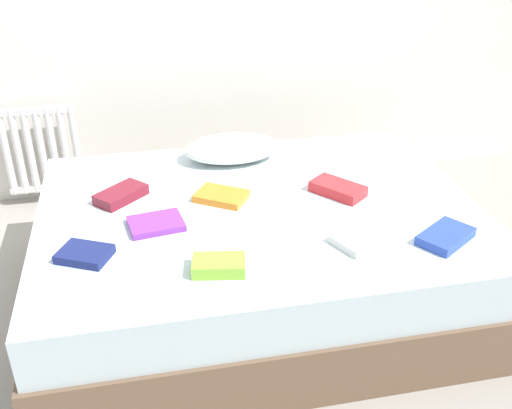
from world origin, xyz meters
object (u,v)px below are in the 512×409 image
object	(u,v)px
textbook_lime	(219,265)
textbook_red	(338,189)
radiator	(42,150)
textbook_navy	(85,254)
textbook_maroon	(121,195)
bed	(258,253)
textbook_purple	(156,224)
textbook_blue	(446,236)
textbook_orange	(221,196)
pillow	(232,148)
textbook_white	(363,238)

from	to	relation	value
textbook_lime	textbook_red	xyz separation A→B (m)	(0.64, 0.51, 0.00)
radiator	textbook_navy	xyz separation A→B (m)	(0.33, -1.48, 0.16)
textbook_red	textbook_navy	distance (m)	1.18
radiator	textbook_maroon	world-z (taller)	radiator
textbook_navy	textbook_maroon	size ratio (longest dim) A/B	0.82
bed	textbook_purple	size ratio (longest dim) A/B	8.88
textbook_blue	textbook_maroon	bearing A→B (deg)	120.23
bed	textbook_orange	bearing A→B (deg)	148.08
textbook_blue	textbook_purple	size ratio (longest dim) A/B	1.06
pillow	textbook_lime	xyz separation A→B (m)	(-0.22, -1.00, -0.04)
textbook_maroon	textbook_red	bearing A→B (deg)	-50.71
pillow	textbook_blue	bearing A→B (deg)	-53.64
textbook_lime	textbook_navy	distance (m)	0.53
textbook_purple	textbook_navy	size ratio (longest dim) A/B	1.16
bed	textbook_red	size ratio (longest dim) A/B	8.10
textbook_lime	textbook_purple	bearing A→B (deg)	129.18
textbook_red	textbook_white	world-z (taller)	textbook_red
textbook_orange	textbook_maroon	size ratio (longest dim) A/B	0.96
textbook_lime	bed	bearing A→B (deg)	71.86
textbook_orange	textbook_maroon	bearing A→B (deg)	-158.75
pillow	bed	bearing A→B (deg)	-86.96
textbook_white	textbook_maroon	bearing A→B (deg)	123.88
textbook_orange	textbook_navy	bearing A→B (deg)	-114.93
textbook_blue	radiator	bearing A→B (deg)	103.55
textbook_purple	textbook_orange	world-z (taller)	textbook_orange
pillow	textbook_red	world-z (taller)	pillow
pillow	textbook_blue	world-z (taller)	pillow
textbook_blue	textbook_purple	distance (m)	1.21
textbook_red	radiator	bearing A→B (deg)	-166.76
pillow	textbook_navy	size ratio (longest dim) A/B	2.55
textbook_blue	textbook_maroon	world-z (taller)	textbook_maroon
textbook_orange	textbook_white	world-z (taller)	textbook_orange
textbook_white	textbook_lime	bearing A→B (deg)	162.95
bed	textbook_maroon	distance (m)	0.69
textbook_purple	textbook_maroon	bearing A→B (deg)	108.32
textbook_purple	textbook_red	size ratio (longest dim) A/B	0.91
textbook_purple	textbook_maroon	world-z (taller)	textbook_maroon
textbook_orange	textbook_purple	bearing A→B (deg)	-116.07
radiator	pillow	xyz separation A→B (m)	(1.06, -0.67, 0.20)
bed	radiator	size ratio (longest dim) A/B	3.70
textbook_lime	textbook_blue	xyz separation A→B (m)	(0.94, 0.02, -0.01)
pillow	textbook_maroon	size ratio (longest dim) A/B	2.10
textbook_blue	textbook_white	distance (m)	0.34
textbook_blue	textbook_maroon	xyz separation A→B (m)	(-1.29, 0.64, 0.00)
textbook_lime	textbook_red	size ratio (longest dim) A/B	0.81
radiator	textbook_lime	distance (m)	1.87
pillow	textbook_orange	size ratio (longest dim) A/B	2.18
textbook_lime	textbook_white	world-z (taller)	textbook_lime
radiator	textbook_white	xyz separation A→B (m)	(1.44, -1.58, 0.16)
textbook_red	textbook_maroon	distance (m)	1.01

